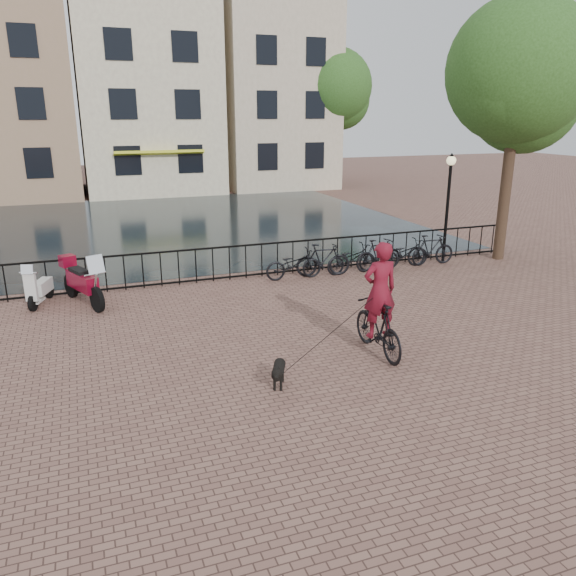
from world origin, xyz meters
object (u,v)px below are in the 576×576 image
object	(u,v)px
lamp_post	(449,190)
cyclist	(379,306)
motorcycle	(82,276)
scooter	(39,281)
dog	(279,373)

from	to	relation	value
lamp_post	cyclist	xyz separation A→B (m)	(-5.71, -5.87, -1.34)
lamp_post	motorcycle	size ratio (longest dim) A/B	1.62
motorcycle	cyclist	bearing A→B (deg)	-66.25
motorcycle	lamp_post	bearing A→B (deg)	-19.89
scooter	cyclist	bearing A→B (deg)	-21.79
cyclist	motorcycle	xyz separation A→B (m)	(-5.59, 5.37, -0.29)
lamp_post	motorcycle	distance (m)	11.43
lamp_post	scooter	xyz separation A→B (m)	(-12.34, -0.10, -1.76)
cyclist	motorcycle	size ratio (longest dim) A/B	1.29
lamp_post	scooter	size ratio (longest dim) A/B	2.49
scooter	motorcycle	bearing A→B (deg)	-1.70
cyclist	scooter	bearing A→B (deg)	-40.27
dog	motorcycle	bearing A→B (deg)	142.76
cyclist	dog	xyz separation A→B (m)	(-2.38, -0.66, -0.78)
lamp_post	dog	world-z (taller)	lamp_post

